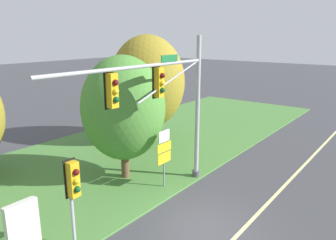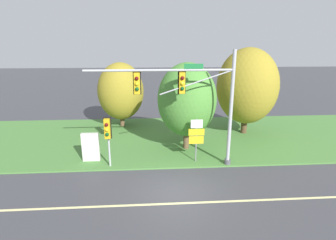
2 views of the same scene
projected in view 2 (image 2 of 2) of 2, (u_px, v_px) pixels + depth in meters
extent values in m
plane|color=#3D3D42|center=(175.00, 190.00, 13.89)|extent=(160.00, 160.00, 0.00)
cube|color=beige|center=(178.00, 203.00, 12.73)|extent=(36.00, 0.16, 0.01)
cube|color=#477A38|center=(166.00, 137.00, 21.79)|extent=(48.00, 11.50, 0.10)
cylinder|color=#9EA0A5|center=(231.00, 110.00, 15.79)|extent=(0.22, 0.22, 7.10)
cylinder|color=#4C4C51|center=(227.00, 162.00, 16.73)|extent=(0.40, 0.40, 0.30)
cylinder|color=#9EA0A5|center=(160.00, 70.00, 14.85)|extent=(8.58, 0.14, 0.14)
cylinder|color=#9EA0A5|center=(197.00, 82.00, 15.18)|extent=(4.31, 0.08, 1.48)
cube|color=gold|center=(182.00, 83.00, 15.14)|extent=(0.34, 0.28, 1.22)
cube|color=black|center=(182.00, 83.00, 15.29)|extent=(0.46, 0.04, 1.34)
sphere|color=#4C0C0C|center=(182.00, 78.00, 14.88)|extent=(0.22, 0.22, 0.22)
sphere|color=yellow|center=(182.00, 83.00, 14.97)|extent=(0.22, 0.22, 0.22)
sphere|color=#0C4219|center=(182.00, 89.00, 15.05)|extent=(0.22, 0.22, 0.22)
cube|color=gold|center=(137.00, 83.00, 14.96)|extent=(0.34, 0.28, 1.22)
cube|color=black|center=(137.00, 83.00, 15.12)|extent=(0.46, 0.04, 1.34)
sphere|color=#4C0C0C|center=(137.00, 78.00, 14.71)|extent=(0.22, 0.22, 0.22)
sphere|color=yellow|center=(137.00, 84.00, 14.79)|extent=(0.22, 0.22, 0.22)
sphere|color=#0C4219|center=(137.00, 89.00, 14.88)|extent=(0.22, 0.22, 0.22)
cube|color=#196B33|center=(194.00, 66.00, 14.87)|extent=(1.10, 0.04, 0.28)
cylinder|color=#9EA0A5|center=(109.00, 143.00, 16.07)|extent=(0.12, 0.12, 3.08)
cube|color=gold|center=(107.00, 129.00, 15.61)|extent=(0.34, 0.28, 1.22)
cube|color=black|center=(108.00, 128.00, 15.76)|extent=(0.46, 0.04, 1.34)
sphere|color=#4C0C0C|center=(106.00, 125.00, 15.35)|extent=(0.22, 0.22, 0.22)
sphere|color=yellow|center=(107.00, 130.00, 15.44)|extent=(0.22, 0.22, 0.22)
sphere|color=#0C4219|center=(107.00, 134.00, 15.52)|extent=(0.22, 0.22, 0.22)
cylinder|color=slate|center=(196.00, 140.00, 16.81)|extent=(0.08, 0.08, 2.87)
cube|color=white|center=(197.00, 124.00, 16.47)|extent=(0.75, 0.03, 0.54)
cube|color=gold|center=(196.00, 132.00, 16.62)|extent=(1.02, 0.03, 0.43)
cube|color=gold|center=(196.00, 140.00, 16.77)|extent=(0.95, 0.03, 0.51)
cylinder|color=brown|center=(122.00, 115.00, 24.43)|extent=(0.42, 0.42, 2.14)
ellipsoid|color=olive|center=(121.00, 91.00, 23.82)|extent=(4.16, 4.16, 5.19)
cylinder|color=brown|center=(186.00, 132.00, 19.01)|extent=(0.41, 0.41, 2.49)
ellipsoid|color=#478433|center=(187.00, 100.00, 18.36)|extent=(4.14, 4.14, 5.18)
cylinder|color=#4C3823|center=(245.00, 118.00, 22.40)|extent=(0.50, 0.50, 2.67)
ellipsoid|color=olive|center=(247.00, 86.00, 21.65)|extent=(5.01, 5.01, 6.27)
cube|color=beige|center=(91.00, 147.00, 16.98)|extent=(1.10, 0.24, 1.90)
cube|color=#4C4C51|center=(86.00, 160.00, 17.20)|extent=(0.10, 0.20, 0.10)
cube|color=#4C4C51|center=(98.00, 160.00, 17.26)|extent=(0.10, 0.20, 0.10)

